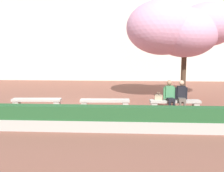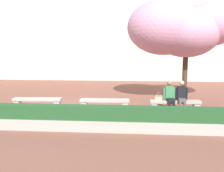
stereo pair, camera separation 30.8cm
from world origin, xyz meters
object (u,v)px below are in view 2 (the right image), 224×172
stone_bench_near_west (37,101)px  person_seated_left (170,95)px  stone_bench_center (105,102)px  cherry_tree_main (182,29)px  stone_bench_near_east (175,104)px  handbag (158,97)px  person_seated_right (182,95)px

stone_bench_near_west → person_seated_left: bearing=-0.5°
stone_bench_center → cherry_tree_main: size_ratio=0.40×
stone_bench_center → cherry_tree_main: (3.47, 2.03, 3.24)m
stone_bench_near_east → person_seated_left: 0.46m
stone_bench_near_west → handbag: handbag is taller
stone_bench_near_west → person_seated_left: (5.70, -0.05, 0.39)m
handbag → cherry_tree_main: (1.20, 2.03, 2.97)m
handbag → stone_bench_near_east: bearing=-0.5°
person_seated_right → stone_bench_center: bearing=179.0°
stone_bench_near_west → stone_bench_center: size_ratio=1.00×
cherry_tree_main → handbag: bearing=-120.7°
stone_bench_near_east → cherry_tree_main: cherry_tree_main is taller
stone_bench_near_west → stone_bench_near_east: size_ratio=1.00×
stone_bench_center → person_seated_right: person_seated_right is taller
person_seated_right → handbag: (-0.95, 0.06, -0.12)m
stone_bench_center → handbag: handbag is taller
person_seated_right → cherry_tree_main: size_ratio=0.24×
stone_bench_near_west → stone_bench_center: bearing=0.0°
stone_bench_center → stone_bench_near_east: size_ratio=1.00×
handbag → cherry_tree_main: size_ratio=0.06×
stone_bench_center → handbag: bearing=0.1°
person_seated_right → cherry_tree_main: (0.26, 2.09, 2.85)m
stone_bench_near_east → person_seated_left: bearing=-167.6°
handbag → cherry_tree_main: bearing=59.3°
stone_bench_near_west → stone_bench_near_east: bearing=0.0°
stone_bench_center → person_seated_right: (3.22, -0.05, 0.39)m
handbag → stone_bench_near_west: bearing=-179.9°
stone_bench_near_east → person_seated_left: (-0.24, -0.05, 0.39)m
person_seated_right → cherry_tree_main: bearing=83.0°
person_seated_left → handbag: bearing=172.8°
stone_bench_near_west → cherry_tree_main: size_ratio=0.40×
stone_bench_near_west → person_seated_right: bearing=-0.5°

